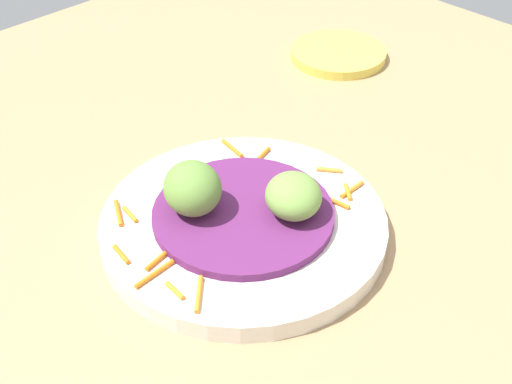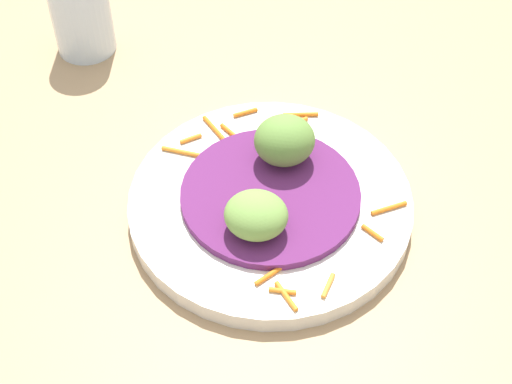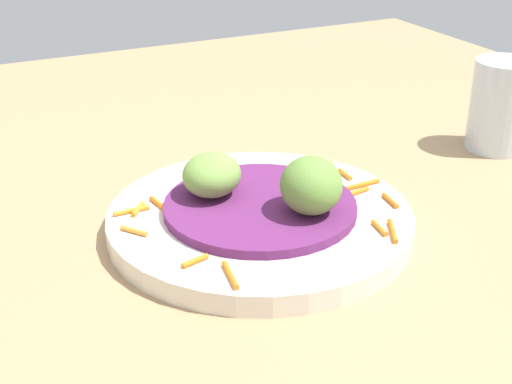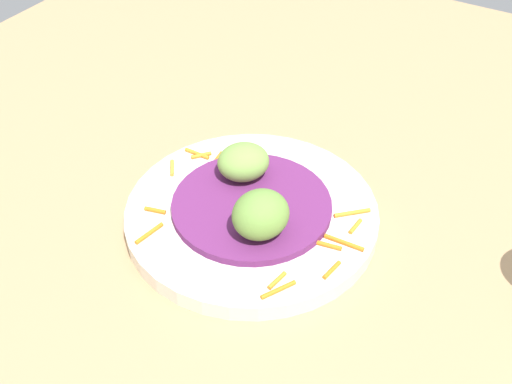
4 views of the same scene
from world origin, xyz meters
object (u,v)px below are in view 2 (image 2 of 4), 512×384
guac_scoop_left (285,140)px  guac_scoop_center (256,215)px  water_glass (81,11)px  main_plate (270,204)px

guac_scoop_left → guac_scoop_center: size_ratio=1.02×
guac_scoop_left → guac_scoop_center: guac_scoop_left is taller
water_glass → guac_scoop_left: bearing=16.9°
main_plate → water_glass: water_glass is taller
guac_scoop_center → guac_scoop_left: bearing=132.5°
guac_scoop_left → guac_scoop_center: bearing=-47.5°
main_plate → guac_scoop_left: bearing=132.5°
main_plate → guac_scoop_left: (-2.80, 3.06, 3.82)cm
guac_scoop_left → water_glass: (-26.44, -8.03, -0.13)cm
main_plate → water_glass: 29.89cm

